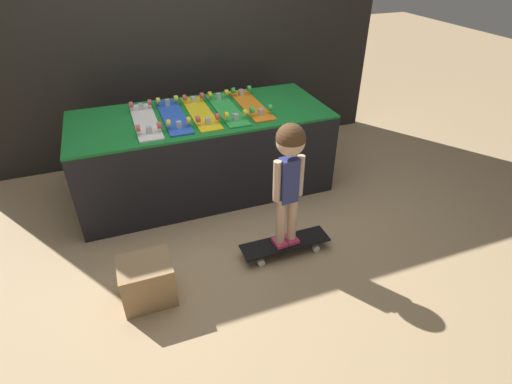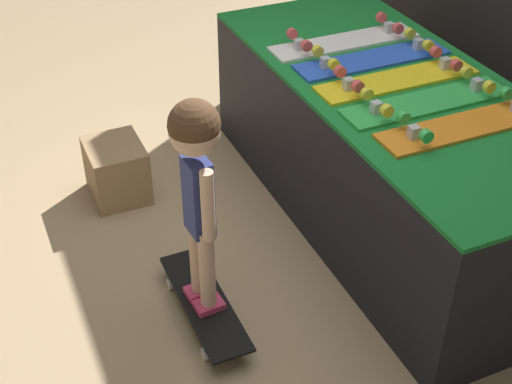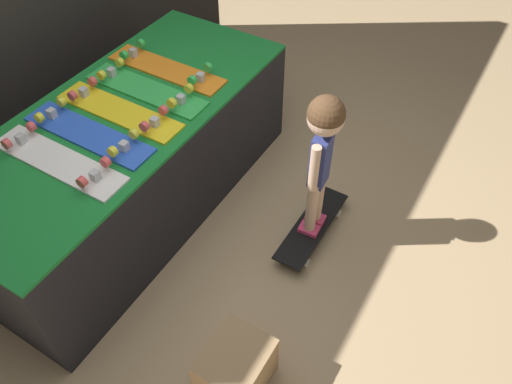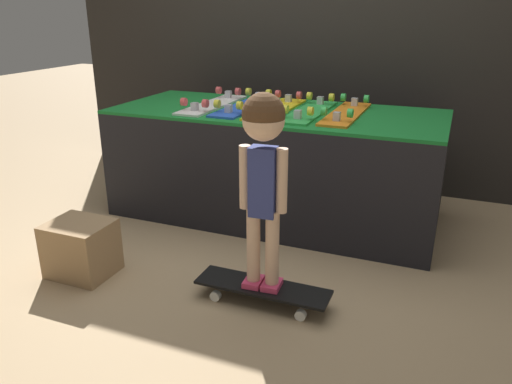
{
  "view_description": "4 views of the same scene",
  "coord_description": "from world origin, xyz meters",
  "px_view_note": "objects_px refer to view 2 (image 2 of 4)",
  "views": [
    {
      "loc": [
        -0.67,
        -2.6,
        2.04
      ],
      "look_at": [
        0.21,
        -0.22,
        0.38
      ],
      "focal_mm": 28.0,
      "sensor_mm": 36.0,
      "label": 1
    },
    {
      "loc": [
        2.41,
        -1.21,
        2.22
      ],
      "look_at": [
        0.13,
        -0.2,
        0.43
      ],
      "focal_mm": 50.0,
      "sensor_mm": 36.0,
      "label": 2
    },
    {
      "loc": [
        -1.49,
        -1.23,
        2.46
      ],
      "look_at": [
        0.15,
        -0.24,
        0.4
      ],
      "focal_mm": 35.0,
      "sensor_mm": 36.0,
      "label": 3
    },
    {
      "loc": [
        1.11,
        -2.53,
        1.39
      ],
      "look_at": [
        0.14,
        -0.14,
        0.42
      ],
      "focal_mm": 35.0,
      "sensor_mm": 36.0,
      "label": 4
    }
  ],
  "objects_px": {
    "skateboard_blue_on_rack": "(372,58)",
    "storage_box": "(117,170)",
    "skateboard_on_floor": "(205,303)",
    "skateboard_yellow_on_rack": "(397,78)",
    "skateboard_white_on_rack": "(345,40)",
    "child": "(197,170)",
    "skateboard_green_on_rack": "(427,100)",
    "skateboard_orange_on_rack": "(466,124)"
  },
  "relations": [
    {
      "from": "skateboard_on_floor",
      "to": "skateboard_orange_on_rack",
      "type": "bearing_deg",
      "value": 83.4
    },
    {
      "from": "skateboard_orange_on_rack",
      "to": "child",
      "type": "xyz_separation_m",
      "value": [
        -0.13,
        -1.11,
        -0.0
      ]
    },
    {
      "from": "skateboard_yellow_on_rack",
      "to": "child",
      "type": "distance_m",
      "value": 1.13
    },
    {
      "from": "skateboard_orange_on_rack",
      "to": "child",
      "type": "bearing_deg",
      "value": -96.6
    },
    {
      "from": "skateboard_green_on_rack",
      "to": "skateboard_orange_on_rack",
      "type": "bearing_deg",
      "value": 7.53
    },
    {
      "from": "skateboard_white_on_rack",
      "to": "storage_box",
      "type": "xyz_separation_m",
      "value": [
        -0.23,
        -1.18,
        -0.61
      ]
    },
    {
      "from": "skateboard_white_on_rack",
      "to": "skateboard_green_on_rack",
      "type": "distance_m",
      "value": 0.69
    },
    {
      "from": "skateboard_orange_on_rack",
      "to": "child",
      "type": "height_order",
      "value": "child"
    },
    {
      "from": "skateboard_green_on_rack",
      "to": "skateboard_orange_on_rack",
      "type": "xyz_separation_m",
      "value": [
        0.23,
        0.03,
        0.0
      ]
    },
    {
      "from": "skateboard_on_floor",
      "to": "skateboard_yellow_on_rack",
      "type": "bearing_deg",
      "value": 107.02
    },
    {
      "from": "skateboard_white_on_rack",
      "to": "child",
      "type": "xyz_separation_m",
      "value": [
        0.79,
        -1.07,
        -0.0
      ]
    },
    {
      "from": "skateboard_green_on_rack",
      "to": "storage_box",
      "type": "relative_size",
      "value": 2.34
    },
    {
      "from": "skateboard_blue_on_rack",
      "to": "storage_box",
      "type": "distance_m",
      "value": 1.42
    },
    {
      "from": "skateboard_white_on_rack",
      "to": "child",
      "type": "bearing_deg",
      "value": -53.55
    },
    {
      "from": "skateboard_white_on_rack",
      "to": "storage_box",
      "type": "distance_m",
      "value": 1.34
    },
    {
      "from": "skateboard_yellow_on_rack",
      "to": "skateboard_on_floor",
      "type": "bearing_deg",
      "value": -72.98
    },
    {
      "from": "skateboard_orange_on_rack",
      "to": "skateboard_blue_on_rack",
      "type": "bearing_deg",
      "value": -178.23
    },
    {
      "from": "skateboard_white_on_rack",
      "to": "storage_box",
      "type": "height_order",
      "value": "skateboard_white_on_rack"
    },
    {
      "from": "skateboard_green_on_rack",
      "to": "child",
      "type": "bearing_deg",
      "value": -84.66
    },
    {
      "from": "skateboard_blue_on_rack",
      "to": "skateboard_green_on_rack",
      "type": "distance_m",
      "value": 0.46
    },
    {
      "from": "skateboard_blue_on_rack",
      "to": "skateboard_on_floor",
      "type": "relative_size",
      "value": 1.15
    },
    {
      "from": "skateboard_green_on_rack",
      "to": "skateboard_blue_on_rack",
      "type": "bearing_deg",
      "value": 178.87
    },
    {
      "from": "skateboard_green_on_rack",
      "to": "child",
      "type": "distance_m",
      "value": 1.09
    },
    {
      "from": "skateboard_yellow_on_rack",
      "to": "skateboard_on_floor",
      "type": "height_order",
      "value": "skateboard_yellow_on_rack"
    },
    {
      "from": "skateboard_blue_on_rack",
      "to": "skateboard_green_on_rack",
      "type": "bearing_deg",
      "value": -1.13
    },
    {
      "from": "child",
      "to": "skateboard_on_floor",
      "type": "bearing_deg",
      "value": -4.05
    },
    {
      "from": "skateboard_yellow_on_rack",
      "to": "skateboard_green_on_rack",
      "type": "xyz_separation_m",
      "value": [
        0.23,
        0.0,
        0.0
      ]
    },
    {
      "from": "skateboard_blue_on_rack",
      "to": "skateboard_green_on_rack",
      "type": "xyz_separation_m",
      "value": [
        0.46,
        -0.01,
        0.0
      ]
    },
    {
      "from": "skateboard_green_on_rack",
      "to": "skateboard_orange_on_rack",
      "type": "height_order",
      "value": "same"
    },
    {
      "from": "skateboard_white_on_rack",
      "to": "skateboard_on_floor",
      "type": "distance_m",
      "value": 1.5
    },
    {
      "from": "skateboard_white_on_rack",
      "to": "skateboard_yellow_on_rack",
      "type": "relative_size",
      "value": 1.0
    },
    {
      "from": "skateboard_blue_on_rack",
      "to": "child",
      "type": "relative_size",
      "value": 0.82
    },
    {
      "from": "skateboard_blue_on_rack",
      "to": "skateboard_white_on_rack",
      "type": "bearing_deg",
      "value": -174.86
    },
    {
      "from": "skateboard_white_on_rack",
      "to": "storage_box",
      "type": "bearing_deg",
      "value": -101.01
    },
    {
      "from": "skateboard_white_on_rack",
      "to": "skateboard_blue_on_rack",
      "type": "xyz_separation_m",
      "value": [
        0.23,
        0.02,
        0.0
      ]
    },
    {
      "from": "skateboard_blue_on_rack",
      "to": "skateboard_orange_on_rack",
      "type": "relative_size",
      "value": 1.0
    },
    {
      "from": "skateboard_green_on_rack",
      "to": "skateboard_yellow_on_rack",
      "type": "bearing_deg",
      "value": -179.91
    },
    {
      "from": "skateboard_green_on_rack",
      "to": "skateboard_white_on_rack",
      "type": "bearing_deg",
      "value": -179.04
    },
    {
      "from": "skateboard_orange_on_rack",
      "to": "storage_box",
      "type": "distance_m",
      "value": 1.78
    },
    {
      "from": "skateboard_yellow_on_rack",
      "to": "storage_box",
      "type": "relative_size",
      "value": 2.34
    },
    {
      "from": "storage_box",
      "to": "skateboard_on_floor",
      "type": "bearing_deg",
      "value": 5.77
    },
    {
      "from": "child",
      "to": "skateboard_blue_on_rack",
      "type": "bearing_deg",
      "value": 113.16
    }
  ]
}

